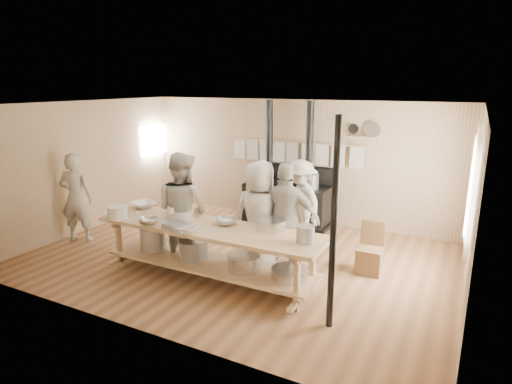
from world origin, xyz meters
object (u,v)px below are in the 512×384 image
Objects in this scene: cook_by_window at (301,203)px; chair at (370,258)px; roasting_pan at (178,226)px; prep_table at (209,247)px; cook_far_left at (76,197)px; cook_right at (286,220)px; cook_left at (182,210)px; stove at (287,200)px; cook_center at (260,217)px.

cook_by_window is 1.69m from chair.
prep_table is at bearing 46.37° from roasting_pan.
cook_by_window is at bearing 70.90° from prep_table.
cook_far_left is 4.11m from cook_right.
prep_table is 2.54m from chair.
cook_left reaches higher than roasting_pan.
cook_far_left is at bearing -121.61° from cook_by_window.
stove is 2.73m from chair.
cook_by_window is (0.70, 2.02, 0.28)m from prep_table.
prep_table is at bearing -75.48° from cook_by_window.
cook_far_left is 5.40m from chair.
cook_by_window is (0.70, -1.00, 0.28)m from stove.
cook_center is 1.28m from roasting_pan.
chair is at bearing -152.73° from cook_left.
cook_left reaches higher than cook_by_window.
cook_far_left reaches higher than prep_table.
prep_table is 2.15m from cook_by_window.
stove is 3.18× the size of chair.
cook_left is 2.31× the size of chair.
cook_left is 1.68m from cook_right.
cook_center reaches higher than roasting_pan.
cook_left reaches higher than cook_right.
cook_by_window reaches higher than prep_table.
stove reaches higher than cook_left.
cook_center is 1.41m from cook_by_window.
stove is 1.53× the size of cook_far_left.
stove is at bearing -97.47° from cook_left.
stove reaches higher than cook_center.
stove reaches higher than cook_far_left.
cook_center is at bearing -157.30° from cook_left.
cook_right is (1.62, 0.45, -0.05)m from cook_left.
stove reaches higher than roasting_pan.
cook_far_left is at bearing 5.46° from cook_left.
stove is 1.46× the size of cook_right.
cook_far_left reaches higher than roasting_pan.
cook_right is 1.49m from chair.
chair is at bearing -159.98° from cook_center.
cook_far_left is 1.07× the size of cook_by_window.
cook_right is at bearing -153.26° from chair.
cook_by_window is at bearing -121.50° from cook_left.
cook_right is at bearing 162.24° from cook_far_left.
stove is at bearing -81.76° from cook_center.
chair is (5.26, 1.09, -0.61)m from cook_far_left.
cook_by_window reaches higher than chair.
cook_center is (0.56, 0.61, 0.38)m from prep_table.
cook_by_window is at bearing -55.21° from stove.
prep_table is at bearing 22.69° from cook_right.
cook_center is at bearing -62.07° from cook_by_window.
cook_far_left is 0.90× the size of cook_left.
stove is at bearing 158.41° from cook_by_window.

